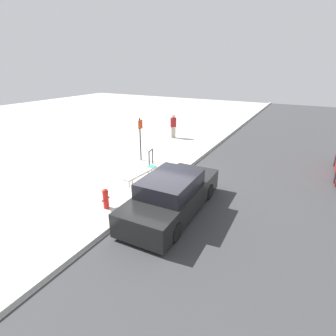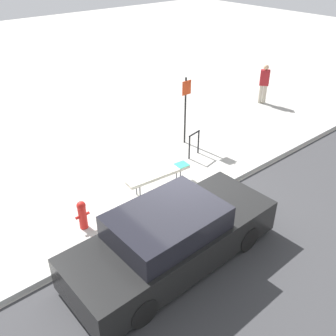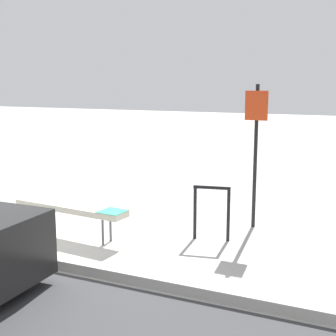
# 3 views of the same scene
# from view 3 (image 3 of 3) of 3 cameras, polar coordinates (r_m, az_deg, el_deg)

# --- Properties ---
(ground_plane) EXTENTS (60.00, 60.00, 0.00)m
(ground_plane) POSITION_cam_3_polar(r_m,az_deg,el_deg) (6.85, -19.43, -10.08)
(ground_plane) COLOR #ADAAA3
(curb) EXTENTS (60.00, 0.20, 0.13)m
(curb) POSITION_cam_3_polar(r_m,az_deg,el_deg) (6.83, -19.46, -9.56)
(curb) COLOR #B7B7B2
(curb) RESTS_ON ground_plane
(bench) EXTENTS (1.97, 0.50, 0.50)m
(bench) POSITION_cam_3_polar(r_m,az_deg,el_deg) (7.29, -11.77, -4.80)
(bench) COLOR #515156
(bench) RESTS_ON ground_plane
(bike_rack) EXTENTS (0.55, 0.16, 0.83)m
(bike_rack) POSITION_cam_3_polar(r_m,az_deg,el_deg) (6.98, 5.34, -4.78)
(bike_rack) COLOR black
(bike_rack) RESTS_ON ground_plane
(sign_post) EXTENTS (0.36, 0.08, 2.30)m
(sign_post) POSITION_cam_3_polar(r_m,az_deg,el_deg) (7.53, 10.64, 3.04)
(sign_post) COLOR black
(sign_post) RESTS_ON ground_plane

